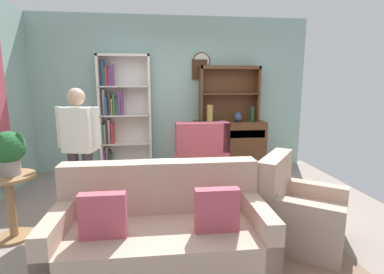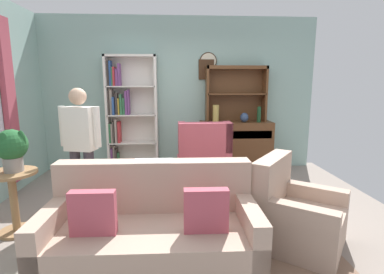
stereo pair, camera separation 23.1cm
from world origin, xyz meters
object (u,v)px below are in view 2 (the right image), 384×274
at_px(person_reading, 81,143).
at_px(plant_stand, 13,196).
at_px(wingback_chair, 203,163).
at_px(coffee_table, 164,191).
at_px(bookshelf, 128,114).
at_px(sideboard_hutch, 236,86).
at_px(book_stack, 154,184).
at_px(bottle_wine, 259,114).
at_px(vase_tall, 216,114).
at_px(potted_plant_large, 11,147).
at_px(couch_floral, 153,234).
at_px(sideboard, 236,144).
at_px(vase_round, 244,117).
at_px(armchair_floral, 295,217).

bearing_deg(person_reading, plant_stand, -145.28).
height_order(wingback_chair, plant_stand, wingback_chair).
height_order(plant_stand, person_reading, person_reading).
bearing_deg(coffee_table, bookshelf, 109.28).
bearing_deg(coffee_table, sideboard_hutch, 58.19).
distance_m(bookshelf, book_stack, 2.23).
bearing_deg(bottle_wine, plant_stand, -147.48).
relative_size(vase_tall, potted_plant_large, 0.69).
relative_size(wingback_chair, person_reading, 0.67).
bearing_deg(person_reading, sideboard_hutch, 39.39).
bearing_deg(couch_floral, person_reading, 129.22).
bearing_deg(plant_stand, sideboard, 37.07).
height_order(bottle_wine, coffee_table, bottle_wine).
relative_size(bottle_wine, potted_plant_large, 0.62).
distance_m(vase_tall, vase_round, 0.53).
relative_size(bookshelf, vase_round, 12.35).
relative_size(vase_round, plant_stand, 0.25).
bearing_deg(coffee_table, vase_round, 53.18).
bearing_deg(book_stack, plant_stand, -172.61).
relative_size(couch_floral, plant_stand, 2.62).
relative_size(bookshelf, sideboard_hutch, 1.91).
height_order(bookshelf, plant_stand, bookshelf).
bearing_deg(armchair_floral, vase_tall, 100.50).
height_order(vase_tall, person_reading, person_reading).
bearing_deg(person_reading, vase_round, 35.09).
height_order(vase_tall, plant_stand, vase_tall).
bearing_deg(sideboard, person_reading, -142.31).
distance_m(bottle_wine, couch_floral, 3.35).
bearing_deg(sideboard, bottle_wine, -12.89).
xyz_separation_m(sideboard_hutch, armchair_floral, (0.07, -2.69, -1.27)).
bearing_deg(vase_tall, armchair_floral, -79.50).
distance_m(couch_floral, armchair_floral, 1.43).
xyz_separation_m(bookshelf, sideboard_hutch, (1.97, 0.02, 0.49)).
height_order(bookshelf, vase_round, bookshelf).
relative_size(couch_floral, armchair_floral, 1.68).
bearing_deg(bottle_wine, vase_tall, 179.34).
bearing_deg(couch_floral, wingback_chair, 72.29).
bearing_deg(person_reading, vase_tall, 41.72).
bearing_deg(wingback_chair, sideboard_hutch, 54.63).
distance_m(vase_round, couch_floral, 3.23).
relative_size(armchair_floral, wingback_chair, 1.02).
distance_m(bookshelf, wingback_chair, 1.73).
xyz_separation_m(vase_round, wingback_chair, (-0.81, -0.79, -0.62)).
xyz_separation_m(bottle_wine, wingback_chair, (-1.07, -0.77, -0.68)).
relative_size(wingback_chair, plant_stand, 1.52).
distance_m(sideboard, bottle_wine, 0.68).
bearing_deg(potted_plant_large, bookshelf, 68.77).
xyz_separation_m(sideboard_hutch, bottle_wine, (0.39, -0.20, -0.50)).
bearing_deg(bookshelf, bottle_wine, -4.23).
relative_size(bottle_wine, coffee_table, 0.35).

